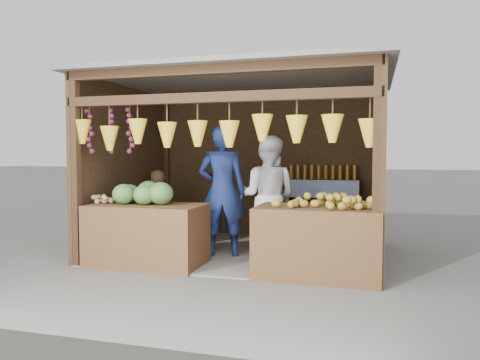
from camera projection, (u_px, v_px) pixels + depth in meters
name	position (u px, v px, depth m)	size (l,w,h in m)	color
ground	(244.00, 253.00, 7.17)	(80.00, 80.00, 0.00)	#514F49
stall_structure	(241.00, 144.00, 7.05)	(4.30, 3.30, 2.66)	slate
back_shelf	(322.00, 191.00, 8.07)	(1.25, 0.32, 1.32)	#382314
counter_left	(147.00, 235.00, 6.36)	(1.54, 0.85, 0.83)	#482B18
counter_right	(318.00, 242.00, 5.74)	(1.51, 0.85, 0.87)	#4C2A19
stool	(158.00, 236.00, 7.76)	(0.31, 0.31, 0.29)	black
man_standing	(222.00, 191.00, 6.84)	(0.71, 0.47, 1.94)	navy
woman_standing	(268.00, 196.00, 6.85)	(0.87, 0.68, 1.78)	silver
vendor_seated	(158.00, 199.00, 7.73)	(0.47, 0.31, 0.96)	#4F371F
melon_pile	(143.00, 192.00, 6.38)	(1.00, 0.50, 0.32)	#144B17
tanfruit_pile	(104.00, 198.00, 6.51)	(0.34, 0.40, 0.13)	#A27A4B
mango_pile	(325.00, 198.00, 5.68)	(1.40, 0.64, 0.22)	#C7721A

